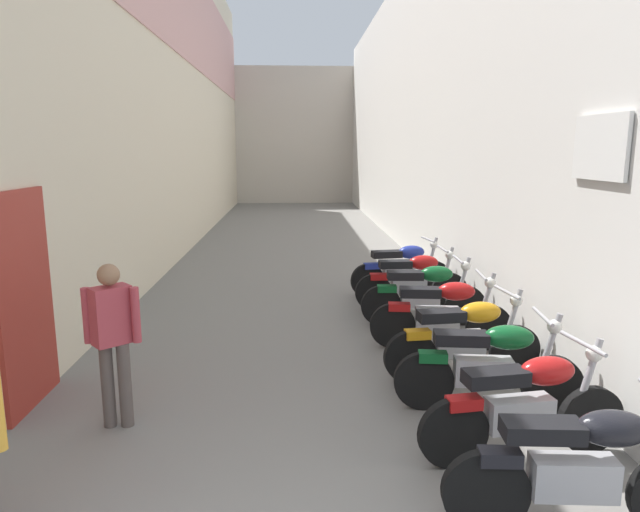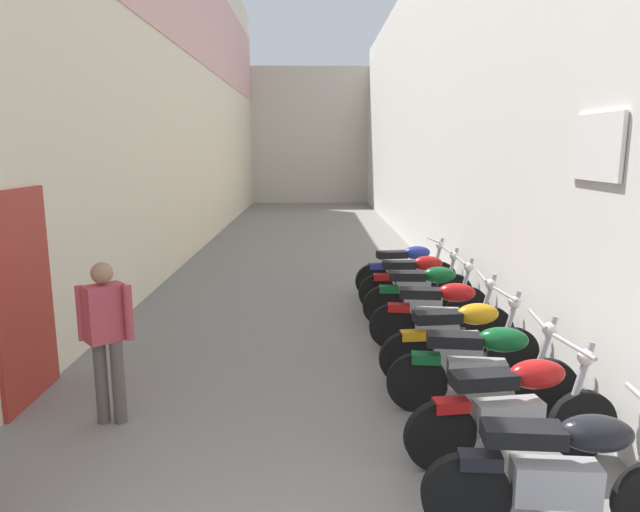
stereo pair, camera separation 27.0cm
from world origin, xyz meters
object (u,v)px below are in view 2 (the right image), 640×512
Objects in this scene: motorcycle_third at (483,366)px; motorcycle_eighth at (407,269)px; pedestrian_mid_alley at (106,331)px; motorcycle_seventh at (416,280)px; motorcycle_sixth at (427,293)px; motorcycle_nearest at (565,472)px; motorcycle_second at (515,407)px; motorcycle_fifth at (442,313)px; motorcycle_fourth at (462,339)px.

motorcycle_third and motorcycle_eighth have the same top height.
pedestrian_mid_alley reaches higher than motorcycle_eighth.
motorcycle_eighth is at bearing 90.01° from motorcycle_seventh.
motorcycle_sixth is 1.01× the size of motorcycle_eighth.
motorcycle_nearest is 1.00× the size of motorcycle_third.
motorcycle_eighth is at bearing 90.00° from motorcycle_second.
pedestrian_mid_alley reaches higher than motorcycle_nearest.
motorcycle_fifth is (-0.00, 3.62, 0.00)m from motorcycle_nearest.
pedestrian_mid_alley is (-3.59, 0.76, 0.42)m from motorcycle_second.
pedestrian_mid_alley is at bearing -133.76° from motorcycle_seventh.
motorcycle_eighth is (-0.00, 1.74, 0.00)m from motorcycle_sixth.
motorcycle_third is 1.00× the size of motorcycle_eighth.
motorcycle_fourth is 1.18× the size of pedestrian_mid_alley.
pedestrian_mid_alley is (-3.59, 1.69, 0.42)m from motorcycle_nearest.
motorcycle_third is 1.80m from motorcycle_fifth.
motorcycle_sixth is (0.00, 1.99, 0.00)m from motorcycle_fourth.
motorcycle_fifth is at bearing -90.00° from motorcycle_eighth.
motorcycle_seventh is at bearing 90.00° from motorcycle_fifth.
motorcycle_fifth is at bearing 90.00° from motorcycle_second.
motorcycle_third and motorcycle_fifth have the same top height.
motorcycle_sixth is at bearing -90.00° from motorcycle_seventh.
motorcycle_nearest is 1.00× the size of motorcycle_second.
motorcycle_eighth is at bearing 52.38° from pedestrian_mid_alley.
motorcycle_third is 1.00× the size of motorcycle_seventh.
motorcycle_seventh is at bearing -89.99° from motorcycle_eighth.
motorcycle_second is 1.00× the size of motorcycle_seventh.
motorcycle_second is 4.51m from motorcycle_seventh.
motorcycle_fourth is (0.00, 0.81, 0.00)m from motorcycle_third.
motorcycle_nearest and motorcycle_fifth have the same top height.
motorcycle_nearest is 1.82m from motorcycle_third.
motorcycle_third and motorcycle_seventh have the same top height.
motorcycle_sixth is at bearing 90.00° from motorcycle_nearest.
pedestrian_mid_alley is at bearing -165.35° from motorcycle_fourth.
motorcycle_eighth is (-0.00, 4.54, 0.00)m from motorcycle_third.
motorcycle_fourth is at bearing 90.00° from motorcycle_second.
motorcycle_fifth is at bearing 90.00° from motorcycle_third.
pedestrian_mid_alley reaches higher than motorcycle_sixth.
motorcycle_fifth is 1.00× the size of motorcycle_eighth.
motorcycle_fourth is 1.00× the size of motorcycle_fifth.
motorcycle_third is 1.00× the size of motorcycle_fifth.
motorcycle_third is 2.80m from motorcycle_sixth.
motorcycle_fourth is 1.00× the size of motorcycle_seventh.
motorcycle_eighth is (-0.00, 3.72, 0.00)m from motorcycle_fourth.
motorcycle_fourth is at bearing -90.00° from motorcycle_fifth.
motorcycle_sixth is 0.83m from motorcycle_seventh.
motorcycle_fourth is at bearing -90.00° from motorcycle_eighth.
motorcycle_fourth and motorcycle_seventh have the same top height.
motorcycle_nearest is at bearing -90.00° from motorcycle_sixth.
motorcycle_sixth is at bearing 90.00° from motorcycle_third.
motorcycle_sixth is 1.00× the size of motorcycle_seventh.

